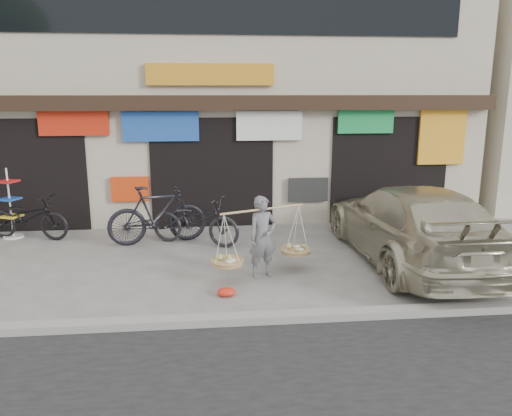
{
  "coord_description": "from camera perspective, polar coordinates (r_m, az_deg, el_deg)",
  "views": [
    {
      "loc": [
        -0.14,
        -8.72,
        3.29
      ],
      "look_at": [
        0.82,
        0.9,
        1.04
      ],
      "focal_mm": 35.0,
      "sensor_mm": 36.0,
      "label": 1
    }
  ],
  "objects": [
    {
      "name": "bike_1",
      "position": [
        11.23,
        -11.2,
        -0.75
      ],
      "size": [
        2.25,
        1.06,
        1.31
      ],
      "primitive_type": "imported",
      "rotation": [
        0.0,
        0.0,
        1.79
      ],
      "color": "black",
      "rests_on": "ground"
    },
    {
      "name": "shophouse_block",
      "position": [
        15.13,
        -5.35,
        13.62
      ],
      "size": [
        14.0,
        6.32,
        7.0
      ],
      "color": "#BAAE96",
      "rests_on": "ground"
    },
    {
      "name": "ground",
      "position": [
        9.32,
        -4.54,
        -7.64
      ],
      "size": [
        70.0,
        70.0,
        0.0
      ],
      "primitive_type": "plane",
      "color": "gray",
      "rests_on": "ground"
    },
    {
      "name": "bike_2",
      "position": [
        11.03,
        -6.97,
        -1.44
      ],
      "size": [
        2.18,
        1.49,
        1.08
      ],
      "primitive_type": "imported",
      "rotation": [
        0.0,
        0.0,
        1.16
      ],
      "color": "black",
      "rests_on": "ground"
    },
    {
      "name": "red_bag",
      "position": [
        8.37,
        -3.43,
        -9.56
      ],
      "size": [
        0.31,
        0.25,
        0.14
      ],
      "primitive_type": "ellipsoid",
      "color": "red",
      "rests_on": "ground"
    },
    {
      "name": "kerb",
      "position": [
        7.45,
        -4.19,
        -12.63
      ],
      "size": [
        70.0,
        0.25,
        0.12
      ],
      "primitive_type": "cube",
      "color": "gray",
      "rests_on": "ground"
    },
    {
      "name": "bike_0",
      "position": [
        12.5,
        -24.62,
        -0.97
      ],
      "size": [
        2.06,
        1.15,
        1.02
      ],
      "primitive_type": "imported",
      "rotation": [
        0.0,
        0.0,
        1.32
      ],
      "color": "black",
      "rests_on": "ground"
    },
    {
      "name": "street_vendor",
      "position": [
        9.02,
        0.76,
        -3.73
      ],
      "size": [
        1.87,
        1.08,
        1.5
      ],
      "rotation": [
        0.0,
        0.0,
        0.38
      ],
      "color": "slate",
      "rests_on": "ground"
    },
    {
      "name": "suv",
      "position": [
        10.3,
        17.28,
        -1.71
      ],
      "size": [
        2.25,
        5.32,
        1.53
      ],
      "rotation": [
        0.0,
        0.0,
        3.16
      ],
      "color": "#BBB397",
      "rests_on": "ground"
    },
    {
      "name": "display_rack",
      "position": [
        12.76,
        -26.23,
        -0.2
      ],
      "size": [
        0.5,
        0.5,
        1.63
      ],
      "rotation": [
        0.0,
        0.0,
        -0.37
      ],
      "color": "silver",
      "rests_on": "ground"
    }
  ]
}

